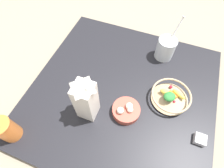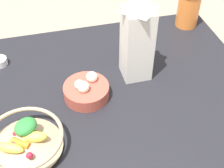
% 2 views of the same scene
% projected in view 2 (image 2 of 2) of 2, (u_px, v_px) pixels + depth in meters
% --- Properties ---
extents(ground_plane, '(6.00, 6.00, 0.00)m').
position_uv_depth(ground_plane, '(114.00, 128.00, 0.88)').
color(ground_plane, gray).
extents(countertop, '(0.93, 0.93, 0.04)m').
position_uv_depth(countertop, '(114.00, 123.00, 0.86)').
color(countertop, black).
rests_on(countertop, ground_plane).
extents(fruit_bowl, '(0.19, 0.19, 0.08)m').
position_uv_depth(fruit_bowl, '(25.00, 140.00, 0.76)').
color(fruit_bowl, tan).
rests_on(fruit_bowl, countertop).
extents(milk_carton, '(0.08, 0.08, 0.27)m').
position_uv_depth(milk_carton, '(137.00, 38.00, 0.89)').
color(milk_carton, silver).
rests_on(milk_carton, countertop).
extents(drinking_cup, '(0.09, 0.09, 0.13)m').
position_uv_depth(drinking_cup, '(188.00, 9.00, 1.15)').
color(drinking_cup, orange).
rests_on(drinking_cup, countertop).
extents(garlic_bowl, '(0.13, 0.13, 0.07)m').
position_uv_depth(garlic_bowl, '(86.00, 90.00, 0.90)').
color(garlic_bowl, '#B24C3D').
rests_on(garlic_bowl, countertop).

